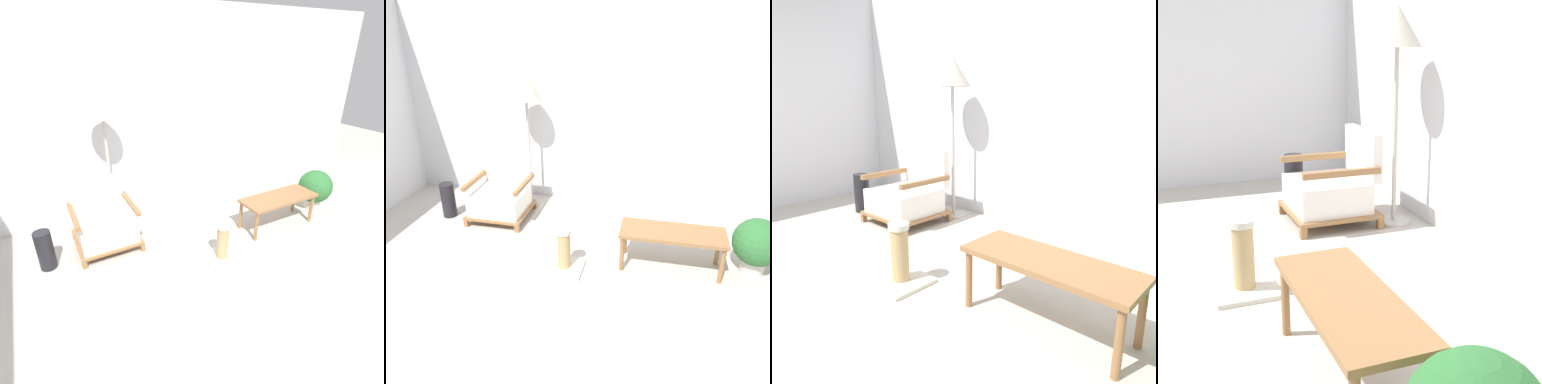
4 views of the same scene
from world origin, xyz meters
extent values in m
plane|color=#B7B2A8|center=(0.00, 0.00, 0.00)|extent=(14.00, 14.00, 0.00)
cube|color=silver|center=(0.00, 2.12, 1.35)|extent=(8.00, 0.06, 2.70)
cube|color=olive|center=(-1.34, 1.02, 0.04)|extent=(0.05, 0.05, 0.09)
cube|color=olive|center=(-0.68, 1.02, 0.04)|extent=(0.05, 0.05, 0.09)
cube|color=olive|center=(-1.34, 1.66, 0.04)|extent=(0.05, 0.05, 0.09)
cube|color=olive|center=(-0.68, 1.66, 0.04)|extent=(0.05, 0.05, 0.09)
cube|color=olive|center=(-1.01, 1.34, 0.10)|extent=(0.71, 0.69, 0.03)
cube|color=white|center=(-1.01, 1.32, 0.24)|extent=(0.63, 0.59, 0.25)
cube|color=white|center=(-1.01, 1.64, 0.56)|extent=(0.63, 0.08, 0.39)
cube|color=olive|center=(-1.33, 1.34, 0.48)|extent=(0.05, 0.63, 0.05)
cube|color=olive|center=(-0.69, 1.34, 0.48)|extent=(0.05, 0.63, 0.05)
cylinder|color=#B7B2A8|center=(-0.78, 1.82, 0.01)|extent=(0.28, 0.28, 0.03)
cylinder|color=#B7B2A8|center=(-0.78, 1.82, 0.72)|extent=(0.03, 0.03, 1.38)
cone|color=#B2AD9E|center=(-0.78, 1.82, 1.56)|extent=(0.38, 0.38, 0.31)
cube|color=olive|center=(1.08, 0.70, 0.40)|extent=(1.02, 0.39, 0.04)
cylinder|color=olive|center=(0.61, 0.54, 0.19)|extent=(0.04, 0.04, 0.38)
cylinder|color=olive|center=(1.55, 0.54, 0.19)|extent=(0.04, 0.04, 0.38)
cylinder|color=olive|center=(0.61, 0.86, 0.19)|extent=(0.04, 0.04, 0.38)
cylinder|color=olive|center=(1.55, 0.86, 0.19)|extent=(0.04, 0.04, 0.38)
cylinder|color=black|center=(-1.68, 1.22, 0.22)|extent=(0.17, 0.17, 0.44)
cube|color=beige|center=(0.05, 0.44, 0.01)|extent=(0.38, 0.38, 0.03)
cylinder|color=tan|center=(0.05, 0.44, 0.22)|extent=(0.13, 0.13, 0.39)
cylinder|color=beige|center=(0.05, 0.44, 0.44)|extent=(0.15, 0.15, 0.04)
camera|label=1|loc=(-1.55, -1.78, 2.16)|focal=28.00mm
camera|label=2|loc=(0.87, -2.59, 2.29)|focal=35.00mm
camera|label=3|loc=(2.05, -1.06, 1.31)|focal=35.00mm
camera|label=4|loc=(3.01, -0.04, 1.46)|focal=50.00mm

